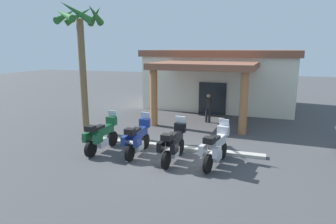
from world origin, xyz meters
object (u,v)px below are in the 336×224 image
Objects in this scene: pedestrian at (208,106)px; motorcycle_silver at (216,148)px; motorcycle_green at (101,135)px; motorcycle_blue at (138,138)px; motel_building at (222,78)px; palm_tree_roadside at (81,37)px; motorcycle_black at (173,144)px.

motorcycle_silver is at bearing -173.25° from pedestrian.
motorcycle_green is 1.61m from motorcycle_blue.
motel_building is 11.20m from palm_tree_roadside.
palm_tree_roadside is at bearing 81.05° from motorcycle_silver.
motorcycle_silver is (1.49, -11.86, -1.43)m from motel_building.
motel_building is 11.90m from motorcycle_blue.
pedestrian reaches higher than motorcycle_silver.
motorcycle_silver is 6.58m from pedestrian.
motorcycle_green is 1.00× the size of motorcycle_blue.
motorcycle_green is at bearing 93.84° from motorcycle_blue.
palm_tree_roadside reaches higher than motorcycle_silver.
palm_tree_roadside reaches higher than motel_building.
motorcycle_blue is (-1.72, -11.69, -1.43)m from motel_building.
motorcycle_black is 0.34× the size of palm_tree_roadside.
motorcycle_blue is 6.48m from pedestrian.
palm_tree_roadside is (-5.81, -9.19, 2.67)m from motel_building.
motel_building is at bearing -6.04° from pedestrian.
motel_building is 5.26× the size of motorcycle_black.
motorcycle_silver is (4.81, -0.06, 0.00)m from motorcycle_green.
motorcycle_green is 0.34× the size of palm_tree_roadside.
motorcycle_silver is at bearing -80.32° from motel_building.
pedestrian reaches higher than motorcycle_green.
motorcycle_blue is at bearing -95.83° from motel_building.
motorcycle_black and motorcycle_silver have the same top height.
motorcycle_blue is 1.01× the size of motorcycle_silver.
motorcycle_blue is 3.21m from motorcycle_silver.
motel_building reaches higher than motorcycle_silver.
motorcycle_black is at bearing -99.35° from motorcycle_blue.
pedestrian is at bearing 32.68° from palm_tree_roadside.
motel_building is at bearing -10.87° from motorcycle_green.
motel_building is 12.04m from motorcycle_black.
motorcycle_blue is (1.60, 0.10, 0.00)m from motorcycle_green.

